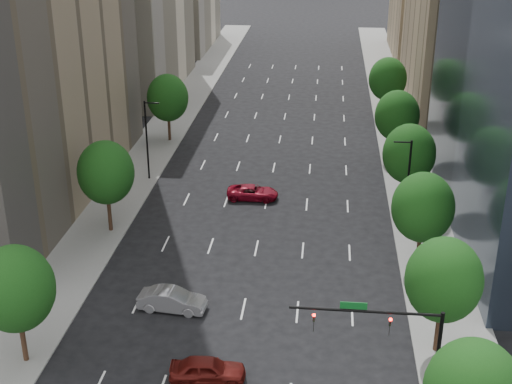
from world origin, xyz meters
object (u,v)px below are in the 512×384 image
(car_maroon, at_px, (208,370))
(car_silver, at_px, (172,300))
(traffic_signal, at_px, (398,336))
(car_red_far, at_px, (253,192))

(car_maroon, distance_m, car_silver, 9.06)
(traffic_signal, distance_m, car_silver, 18.94)
(car_maroon, distance_m, car_red_far, 29.62)
(traffic_signal, xyz_separation_m, car_silver, (-15.91, 9.33, -4.31))
(car_red_far, bearing_deg, car_maroon, 179.89)
(car_maroon, bearing_deg, car_silver, 21.91)
(traffic_signal, distance_m, car_red_far, 33.42)
(traffic_signal, relative_size, car_silver, 1.74)
(car_silver, bearing_deg, car_maroon, -148.35)
(traffic_signal, height_order, car_silver, traffic_signal)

